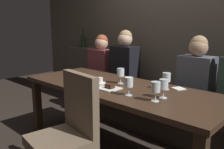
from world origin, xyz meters
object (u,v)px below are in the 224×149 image
wine_glass_far_left (129,83)px  fork_on_table (100,86)px  wine_glass_far_right (164,85)px  wine_glass_center_back (156,87)px  chair_near_side (69,127)px  diner_far_end (196,74)px  espresso_cup (100,81)px  diner_bearded (125,62)px  wine_glass_near_left (167,78)px  diner_redhead (102,61)px  dessert_plate (109,88)px  dining_table (118,94)px  banquette_bench (154,114)px  wine_bottle_dark_red (83,41)px  wine_glass_end_left (121,73)px

wine_glass_far_left → fork_on_table: (-0.42, 0.05, -0.11)m
wine_glass_far_right → wine_glass_center_back: same height
chair_near_side → fork_on_table: size_ratio=5.76×
diner_far_end → fork_on_table: size_ratio=4.67×
espresso_cup → fork_on_table: size_ratio=0.71×
diner_bearded → espresso_cup: diner_bearded is taller
wine_glass_near_left → wine_glass_far_right: size_ratio=1.00×
diner_redhead → fork_on_table: (0.87, -0.87, -0.07)m
dessert_plate → wine_glass_near_left: bearing=41.2°
dining_table → chair_near_side: bearing=-80.0°
chair_near_side → dessert_plate: 0.61m
dining_table → wine_glass_near_left: 0.52m
dining_table → wine_glass_far_left: size_ratio=13.41×
wine_glass_center_back → diner_bearded: bearing=140.4°
chair_near_side → wine_glass_far_right: size_ratio=5.98×
diner_bearded → diner_far_end: bearing=-1.6°
diner_far_end → wine_glass_near_left: bearing=-99.1°
dining_table → diner_redhead: 1.24m
banquette_bench → wine_glass_far_left: (0.30, -0.89, 0.62)m
wine_bottle_dark_red → diner_far_end: bearing=-7.9°
fork_on_table → wine_bottle_dark_red: bearing=133.6°
diner_far_end → banquette_bench: bearing=179.6°
diner_far_end → wine_glass_far_right: 0.75m
banquette_bench → wine_glass_end_left: bearing=-94.0°
wine_glass_far_right → wine_glass_far_left: bearing=-151.7°
diner_far_end → dessert_plate: (-0.49, -0.85, -0.07)m
banquette_bench → wine_glass_far_left: bearing=-71.6°
diner_bearded → wine_glass_far_left: diner_bearded is taller
wine_glass_end_left → wine_glass_near_left: 0.49m
diner_redhead → wine_bottle_dark_red: (-0.76, 0.28, 0.26)m
dining_table → wine_glass_near_left: bearing=25.5°
diner_far_end → wine_glass_far_right: (0.05, -0.75, 0.03)m
diner_redhead → wine_bottle_dark_red: 0.85m
wine_glass_far_right → dessert_plate: size_ratio=0.86×
diner_redhead → dessert_plate: size_ratio=4.01×
diner_redhead → fork_on_table: bearing=-45.1°
wine_glass_center_back → dessert_plate: (-0.53, 0.02, -0.10)m
dessert_plate → chair_near_side: bearing=-79.7°
diner_bearded → wine_glass_end_left: bearing=-52.9°
wine_bottle_dark_red → wine_glass_end_left: (1.71, -0.92, -0.22)m
chair_near_side → wine_glass_far_right: bearing=57.2°
diner_redhead → wine_glass_near_left: bearing=-20.1°
dining_table → fork_on_table: fork_on_table is taller
wine_glass_far_right → wine_glass_near_left: bearing=116.0°
wine_glass_far_right → diner_far_end: bearing=93.6°
dining_table → wine_glass_far_left: 0.41m
diner_bearded → wine_bottle_dark_red: diner_bearded is taller
chair_near_side → wine_glass_end_left: size_ratio=5.98×
diner_bearded → wine_glass_end_left: diner_bearded is taller
chair_near_side → wine_glass_far_right: chair_near_side is taller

